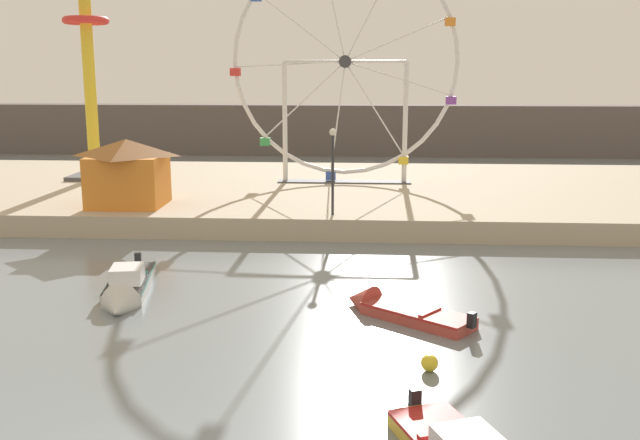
% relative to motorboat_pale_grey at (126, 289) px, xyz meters
% --- Properties ---
extents(quay_promenade, '(110.00, 19.67, 1.01)m').
position_rel_motorboat_pale_grey_xyz_m(quay_promenade, '(3.55, 18.10, 0.22)').
color(quay_promenade, '#B7A88E').
rests_on(quay_promenade, ground_plane).
extents(distant_town_skyline, '(140.00, 3.00, 4.40)m').
position_rel_motorboat_pale_grey_xyz_m(distant_town_skyline, '(3.55, 41.57, 1.91)').
color(distant_town_skyline, '#564C47').
rests_on(distant_town_skyline, ground_plane).
extents(motorboat_pale_grey, '(2.18, 5.52, 1.36)m').
position_rel_motorboat_pale_grey_xyz_m(motorboat_pale_grey, '(0.00, 0.00, 0.00)').
color(motorboat_pale_grey, silver).
rests_on(motorboat_pale_grey, ground_plane).
extents(motorboat_faded_red, '(4.20, 3.62, 1.13)m').
position_rel_motorboat_pale_grey_xyz_m(motorboat_faded_red, '(8.87, -1.23, -0.08)').
color(motorboat_faded_red, '#B24238').
rests_on(motorboat_faded_red, ground_plane).
extents(ferris_wheel_white_frame, '(12.92, 1.20, 13.25)m').
position_rel_motorboat_pale_grey_xyz_m(ferris_wheel_white_frame, '(6.66, 19.03, 7.38)').
color(ferris_wheel_white_frame, silver).
rests_on(ferris_wheel_white_frame, quay_promenade).
extents(drop_tower_yellow_tower, '(2.80, 2.80, 11.99)m').
position_rel_motorboat_pale_grey_xyz_m(drop_tower_yellow_tower, '(-8.36, 19.61, 6.79)').
color(drop_tower_yellow_tower, gold).
rests_on(drop_tower_yellow_tower, quay_promenade).
extents(carnival_booth_orange_canopy, '(3.83, 3.52, 3.20)m').
position_rel_motorboat_pale_grey_xyz_m(carnival_booth_orange_canopy, '(-3.47, 11.03, 2.39)').
color(carnival_booth_orange_canopy, orange).
rests_on(carnival_booth_orange_canopy, quay_promenade).
extents(promenade_lamp_near, '(0.32, 0.32, 3.89)m').
position_rel_motorboat_pale_grey_xyz_m(promenade_lamp_near, '(6.44, 9.34, 3.27)').
color(promenade_lamp_near, '#2D2D33').
rests_on(promenade_lamp_near, quay_promenade).
extents(mooring_buoy_orange, '(0.44, 0.44, 0.44)m').
position_rel_motorboat_pale_grey_xyz_m(mooring_buoy_orange, '(9.59, -5.40, -0.07)').
color(mooring_buoy_orange, yellow).
rests_on(mooring_buoy_orange, ground_plane).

